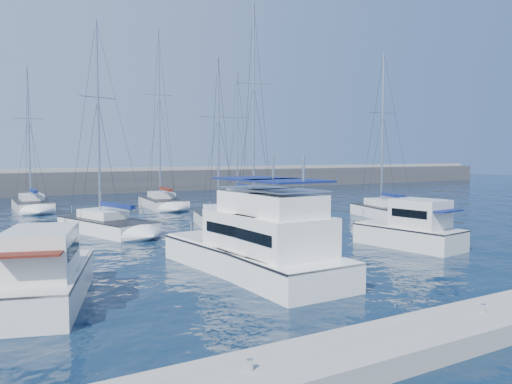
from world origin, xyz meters
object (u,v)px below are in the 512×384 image
sailboat_back_a (32,205)px  sailboat_back_c (239,197)px  sailboat_mid_d (256,215)px  sailboat_back_b (162,202)px  motor_yacht_port_inner (245,246)px  sailboat_mid_e (385,211)px  motor_yacht_port_outer (45,279)px  motor_yacht_stbd_outer (412,231)px  motor_yacht_stbd_inner (277,254)px  sailboat_mid_b (107,225)px  sailboat_mid_c (221,221)px

sailboat_back_a → sailboat_back_c: sailboat_back_c is taller
sailboat_mid_d → sailboat_back_b: (-2.74, 14.10, 0.00)m
motor_yacht_port_inner → sailboat_mid_e: sailboat_mid_e is taller
sailboat_back_c → sailboat_mid_d: bearing=-103.4°
sailboat_mid_d → sailboat_back_c: size_ratio=1.15×
motor_yacht_port_outer → sailboat_back_a: sailboat_back_a is taller
motor_yacht_stbd_outer → sailboat_back_a: (-16.63, 32.01, -0.43)m
motor_yacht_stbd_inner → sailboat_mid_d: (8.55, 16.49, -0.57)m
sailboat_mid_d → sailboat_back_b: size_ratio=0.96×
motor_yacht_port_inner → motor_yacht_stbd_inner: same height
motor_yacht_port_inner → sailboat_back_a: 32.67m
motor_yacht_port_outer → sailboat_back_a: bearing=102.4°
motor_yacht_stbd_inner → motor_yacht_port_outer: bearing=171.3°
sailboat_back_a → sailboat_mid_e: bearing=-39.9°
motor_yacht_stbd_inner → sailboat_mid_b: size_ratio=0.52×
sailboat_mid_b → sailboat_back_a: bearing=81.9°
sailboat_mid_e → sailboat_mid_c: bearing=-173.1°
sailboat_mid_b → sailboat_mid_e: 22.79m
motor_yacht_stbd_inner → sailboat_back_c: (15.65, 32.55, -0.59)m
motor_yacht_port_outer → sailboat_mid_e: size_ratio=0.52×
sailboat_mid_c → sailboat_mid_d: size_ratio=0.73×
motor_yacht_port_outer → sailboat_mid_e: sailboat_mid_e is taller
sailboat_back_b → sailboat_back_c: bearing=16.3°
sailboat_mid_d → sailboat_back_c: sailboat_mid_d is taller
sailboat_mid_d → sailboat_mid_e: 11.36m
sailboat_back_a → sailboat_back_c: (21.50, -1.98, 0.03)m
sailboat_mid_e → sailboat_back_b: sailboat_back_b is taller
motor_yacht_port_outer → motor_yacht_stbd_outer: (19.69, 1.31, 0.00)m
sailboat_mid_c → sailboat_mid_d: bearing=34.5°
motor_yacht_stbd_outer → sailboat_mid_c: bearing=106.8°
motor_yacht_port_inner → motor_yacht_stbd_outer: size_ratio=1.42×
motor_yacht_stbd_inner → sailboat_mid_b: 17.16m
motor_yacht_port_outer → sailboat_mid_d: sailboat_mid_d is taller
motor_yacht_port_outer → sailboat_mid_e: 30.96m
motor_yacht_port_inner → motor_yacht_stbd_outer: motor_yacht_port_inner is taller
sailboat_mid_b → sailboat_mid_c: sailboat_mid_b is taller
sailboat_mid_c → sailboat_back_c: (10.88, 17.41, 0.03)m
sailboat_back_b → sailboat_back_c: (9.84, 1.96, -0.02)m
motor_yacht_stbd_outer → sailboat_mid_b: 19.93m
sailboat_mid_b → sailboat_back_c: bearing=22.8°
motor_yacht_stbd_outer → sailboat_mid_d: 14.15m
motor_yacht_port_inner → sailboat_back_b: size_ratio=0.49×
sailboat_back_c → sailboat_mid_b: bearing=-129.6°
motor_yacht_stbd_outer → sailboat_mid_b: sailboat_mid_b is taller
sailboat_mid_b → sailboat_back_b: (8.85, 13.71, 0.04)m
sailboat_mid_e → motor_yacht_port_outer: bearing=-143.3°
sailboat_mid_b → sailboat_back_c: sailboat_back_c is taller
motor_yacht_stbd_outer → sailboat_back_c: sailboat_back_c is taller
motor_yacht_stbd_outer → motor_yacht_port_outer: bearing=175.2°
sailboat_mid_e → sailboat_back_a: 32.95m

